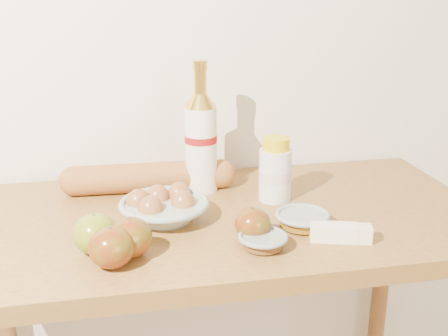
{
  "coord_description": "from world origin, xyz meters",
  "views": [
    {
      "loc": [
        -0.22,
        0.04,
        1.41
      ],
      "look_at": [
        0.0,
        1.15,
        1.02
      ],
      "focal_mm": 45.0,
      "sensor_mm": 36.0,
      "label": 1
    }
  ],
  "objects_px": {
    "egg_bowl": "(163,207)",
    "baguette": "(149,177)",
    "table": "(221,262)",
    "cream_bottle": "(275,171)",
    "bourbon_bottle": "(201,139)"
  },
  "relations": [
    {
      "from": "egg_bowl",
      "to": "baguette",
      "type": "relative_size",
      "value": 0.56
    },
    {
      "from": "baguette",
      "to": "table",
      "type": "bearing_deg",
      "value": -47.54
    },
    {
      "from": "cream_bottle",
      "to": "table",
      "type": "bearing_deg",
      "value": -152.44
    },
    {
      "from": "bourbon_bottle",
      "to": "baguette",
      "type": "height_order",
      "value": "bourbon_bottle"
    },
    {
      "from": "cream_bottle",
      "to": "baguette",
      "type": "relative_size",
      "value": 0.35
    },
    {
      "from": "table",
      "to": "cream_bottle",
      "type": "xyz_separation_m",
      "value": [
        0.14,
        0.06,
        0.19
      ]
    },
    {
      "from": "table",
      "to": "cream_bottle",
      "type": "height_order",
      "value": "cream_bottle"
    },
    {
      "from": "bourbon_bottle",
      "to": "cream_bottle",
      "type": "xyz_separation_m",
      "value": [
        0.16,
        -0.1,
        -0.06
      ]
    },
    {
      "from": "cream_bottle",
      "to": "baguette",
      "type": "xyz_separation_m",
      "value": [
        -0.29,
        0.11,
        -0.03
      ]
    },
    {
      "from": "cream_bottle",
      "to": "egg_bowl",
      "type": "height_order",
      "value": "cream_bottle"
    },
    {
      "from": "table",
      "to": "egg_bowl",
      "type": "bearing_deg",
      "value": -178.69
    },
    {
      "from": "table",
      "to": "baguette",
      "type": "distance_m",
      "value": 0.28
    },
    {
      "from": "bourbon_bottle",
      "to": "egg_bowl",
      "type": "xyz_separation_m",
      "value": [
        -0.11,
        -0.16,
        -0.1
      ]
    },
    {
      "from": "bourbon_bottle",
      "to": "cream_bottle",
      "type": "distance_m",
      "value": 0.2
    },
    {
      "from": "baguette",
      "to": "cream_bottle",
      "type": "bearing_deg",
      "value": -19.11
    }
  ]
}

